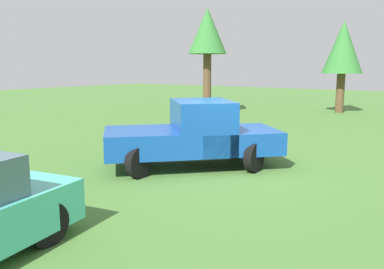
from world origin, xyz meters
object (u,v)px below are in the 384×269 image
(tree_side, at_px, (343,49))
(traffic_cone, at_px, (237,131))
(pickup_truck, at_px, (196,133))
(tree_back_right, at_px, (207,34))

(tree_side, bearing_deg, traffic_cone, 175.74)
(pickup_truck, distance_m, tree_side, 15.95)
(traffic_cone, bearing_deg, pickup_truck, -165.01)
(pickup_truck, xyz_separation_m, tree_back_right, (10.71, 6.61, 3.62))
(pickup_truck, bearing_deg, tree_side, -134.56)
(tree_back_right, relative_size, traffic_cone, 10.95)
(pickup_truck, bearing_deg, traffic_cone, -120.96)
(tree_side, distance_m, traffic_cone, 11.73)
(tree_back_right, bearing_deg, tree_side, -51.31)
(tree_back_right, bearing_deg, traffic_cone, -138.88)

